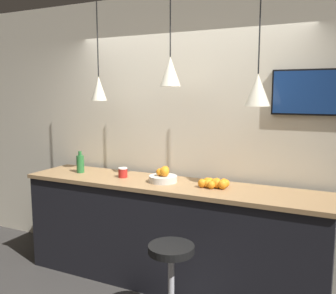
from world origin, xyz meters
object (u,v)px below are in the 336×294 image
object	(u,v)px
bar_stool	(171,273)
fruit_bowl	(163,176)
mounted_tv	(315,92)
spread_jar	(123,173)
juice_bottle	(80,163)

from	to	relation	value
bar_stool	fruit_bowl	size ratio (longest dim) A/B	2.58
mounted_tv	spread_jar	bearing A→B (deg)	-168.40
bar_stool	mounted_tv	distance (m)	1.97
bar_stool	mounted_tv	world-z (taller)	mounted_tv
bar_stool	spread_jar	xyz separation A→B (m)	(-0.87, 0.67, 0.59)
spread_jar	mounted_tv	distance (m)	1.99
fruit_bowl	spread_jar	world-z (taller)	fruit_bowl
bar_stool	spread_jar	size ratio (longest dim) A/B	7.07
bar_stool	spread_jar	distance (m)	1.25
juice_bottle	fruit_bowl	bearing A→B (deg)	0.05
fruit_bowl	spread_jar	distance (m)	0.46
bar_stool	mounted_tv	size ratio (longest dim) A/B	0.95
juice_bottle	spread_jar	size ratio (longest dim) A/B	2.34
fruit_bowl	juice_bottle	world-z (taller)	juice_bottle
bar_stool	juice_bottle	bearing A→B (deg)	154.54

